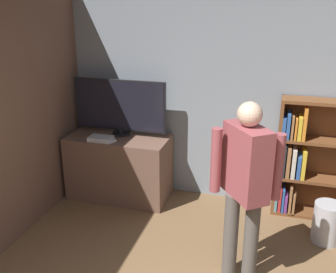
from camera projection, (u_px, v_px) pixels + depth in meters
wall_back at (255, 95)px, 4.55m from camera, size 6.49×0.09×2.70m
tv_ledge at (119, 167)px, 4.94m from camera, size 1.24×0.60×0.80m
television at (120, 107)px, 4.77m from camera, size 1.16×0.22×0.69m
game_console at (101, 139)px, 4.67m from camera, size 0.28×0.18×0.05m
remote_loose at (111, 142)px, 4.61m from camera, size 0.09×0.14×0.02m
bookshelf at (305, 160)px, 4.45m from camera, size 0.82×0.28×1.38m
person at (245, 179)px, 3.29m from camera, size 0.60×0.49×1.65m
waste_bin at (327, 223)px, 4.06m from camera, size 0.29×0.29×0.43m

